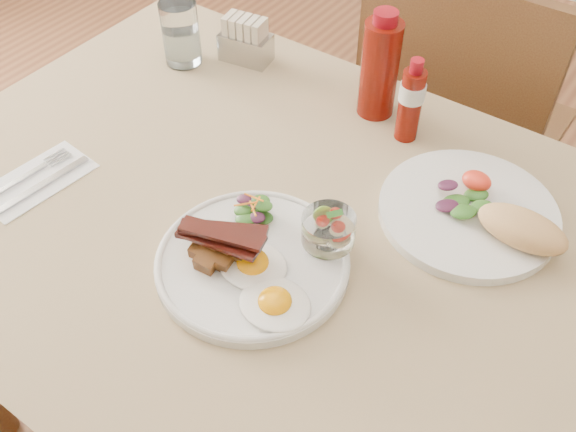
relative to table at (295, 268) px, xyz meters
The scene contains 13 objects.
table is the anchor object (origin of this frame).
chair_far 0.68m from the table, 90.00° to the left, with size 0.42×0.42×0.93m.
main_plate 0.13m from the table, 97.27° to the right, with size 0.28×0.28×0.02m, color white.
fried_eggs 0.17m from the table, 75.96° to the right, with size 0.18×0.14×0.03m.
bacon_potato_pile 0.18m from the table, 113.12° to the right, with size 0.14×0.09×0.06m.
side_salad 0.14m from the table, 156.06° to the right, with size 0.07×0.07×0.04m.
fruit_cup 0.16m from the table, 13.03° to the right, with size 0.08×0.08×0.08m.
second_plate 0.30m from the table, 38.78° to the left, with size 0.30×0.28×0.07m.
ketchup_bottle 0.38m from the table, 99.07° to the left, with size 0.09×0.09×0.20m.
hot_sauce_bottle 0.34m from the table, 84.64° to the left, with size 0.05×0.05×0.16m.
sugar_caddy 0.50m from the table, 136.81° to the left, with size 0.11×0.07×0.09m.
water_glass 0.53m from the table, 150.76° to the left, with size 0.07×0.07×0.13m.
napkin_cutlery 0.45m from the table, 159.33° to the right, with size 0.12×0.19×0.01m.
Camera 1 is at (0.37, -0.54, 1.47)m, focal length 40.00 mm.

